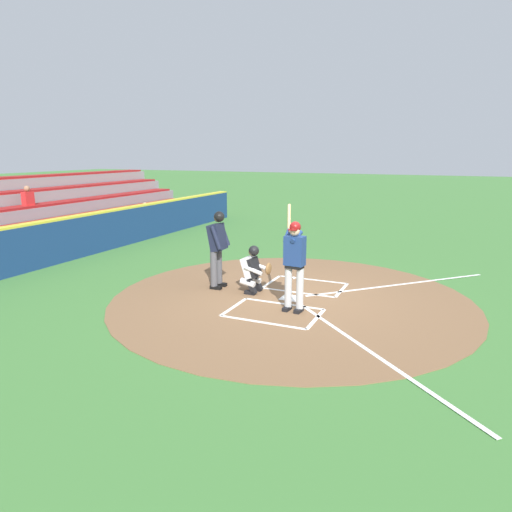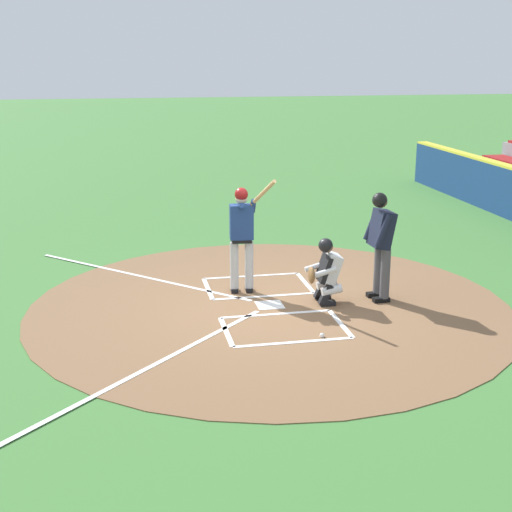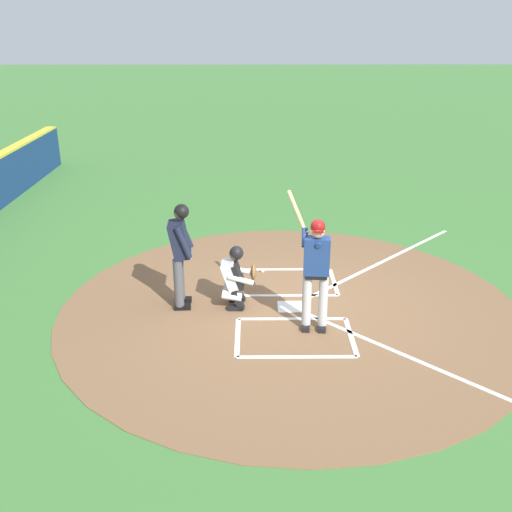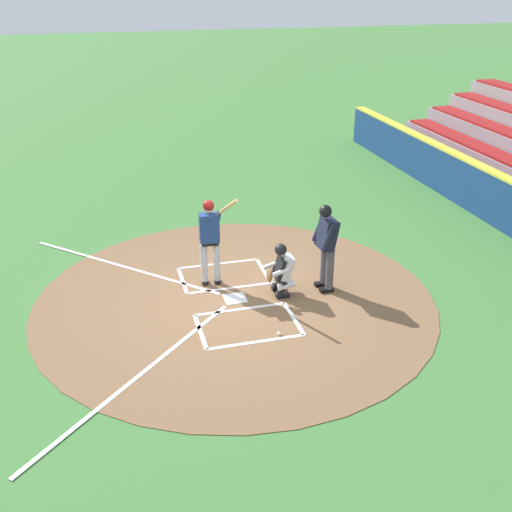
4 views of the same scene
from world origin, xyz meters
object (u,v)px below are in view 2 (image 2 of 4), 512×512
at_px(catcher, 326,270).
at_px(plate_umpire, 381,239).
at_px(baseball, 322,335).
at_px(batter, 242,232).

bearing_deg(catcher, plate_umpire, -90.47).
distance_m(catcher, plate_umpire, 1.06).
distance_m(plate_umpire, baseball, 2.29).
height_order(batter, baseball, batter).
distance_m(catcher, baseball, 1.64).
bearing_deg(plate_umpire, catcher, 89.53).
distance_m(batter, catcher, 1.60).
bearing_deg(batter, catcher, -122.77).
height_order(batter, plate_umpire, batter).
relative_size(batter, catcher, 1.88).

